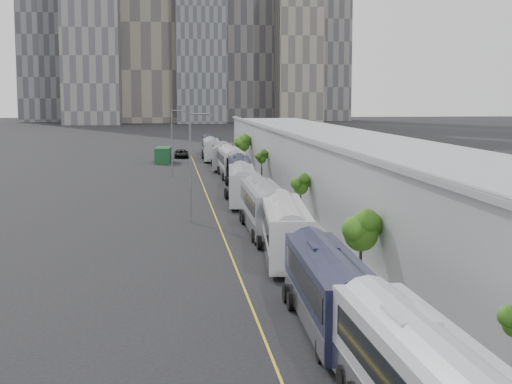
{
  "coord_description": "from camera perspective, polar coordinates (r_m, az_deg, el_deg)",
  "views": [
    {
      "loc": [
        -5.76,
        -16.01,
        11.01
      ],
      "look_at": [
        1.56,
        48.99,
        3.0
      ],
      "focal_mm": 55.0,
      "sensor_mm": 36.0,
      "label": 1
    }
  ],
  "objects": [
    {
      "name": "lane_line",
      "position": [
        71.99,
        -2.96,
        -1.82
      ],
      "size": [
        0.12,
        160.0,
        0.02
      ],
      "primitive_type": "cube",
      "color": "gold",
      "rests_on": "ground"
    },
    {
      "name": "shipping_container",
      "position": [
        131.33,
        -6.76,
        2.69
      ],
      "size": [
        2.86,
        7.02,
        2.58
      ],
      "primitive_type": "cube",
      "rotation": [
        0.0,
        0.0,
        -0.07
      ],
      "color": "#11381D",
      "rests_on": "ground"
    },
    {
      "name": "sidewalk",
      "position": [
        73.35,
        5.26,
        -1.63
      ],
      "size": [
        10.0,
        170.0,
        0.12
      ],
      "primitive_type": "cube",
      "color": "gray",
      "rests_on": "ground"
    },
    {
      "name": "street_lamp_far",
      "position": [
        107.81,
        -6.05,
        3.89
      ],
      "size": [
        2.04,
        0.22,
        9.17
      ],
      "color": "#59595E",
      "rests_on": "ground"
    },
    {
      "name": "bus_2",
      "position": [
        53.16,
        2.13,
        -3.13
      ],
      "size": [
        3.89,
        13.78,
        3.97
      ],
      "rotation": [
        0.0,
        0.0,
        -0.09
      ],
      "color": "silver",
      "rests_on": "ground"
    },
    {
      "name": "bus_7",
      "position": [
        119.56,
        -2.46,
        2.47
      ],
      "size": [
        3.86,
        13.34,
        3.85
      ],
      "rotation": [
        0.0,
        0.0,
        -0.09
      ],
      "color": "gray",
      "rests_on": "ground"
    },
    {
      "name": "tree_1",
      "position": [
        47.68,
        7.65,
        -2.71
      ],
      "size": [
        2.09,
        2.09,
        4.1
      ],
      "color": "black",
      "rests_on": "ground"
    },
    {
      "name": "bus_4",
      "position": [
        80.73,
        -1.04,
        0.31
      ],
      "size": [
        3.66,
        13.36,
        3.86
      ],
      "rotation": [
        0.0,
        0.0,
        -0.08
      ],
      "color": "#A2A5AB",
      "rests_on": "ground"
    },
    {
      "name": "bus_1",
      "position": [
        37.64,
        5.32,
        -7.52
      ],
      "size": [
        3.01,
        13.1,
        3.81
      ],
      "rotation": [
        0.0,
        0.0,
        -0.03
      ],
      "color": "#161933",
      "rests_on": "ground"
    },
    {
      "name": "tree_3",
      "position": [
        100.69,
        0.42,
        2.47
      ],
      "size": [
        1.18,
        1.18,
        3.78
      ],
      "color": "black",
      "rests_on": "ground"
    },
    {
      "name": "bus_3",
      "position": [
        64.16,
        0.56,
        -1.39
      ],
      "size": [
        3.01,
        13.6,
        3.97
      ],
      "rotation": [
        0.0,
        0.0,
        -0.01
      ],
      "color": "gray",
      "rests_on": "ground"
    },
    {
      "name": "bus_6",
      "position": [
        107.74,
        -1.85,
        2.02
      ],
      "size": [
        3.07,
        13.85,
        4.04
      ],
      "rotation": [
        0.0,
        0.0,
        0.0
      ],
      "color": "silver",
      "rests_on": "ground"
    },
    {
      "name": "depot",
      "position": [
        73.83,
        8.33,
        1.08
      ],
      "size": [
        12.45,
        160.4,
        7.2
      ],
      "color": "gray",
      "rests_on": "ground"
    },
    {
      "name": "bus_9",
      "position": [
        148.64,
        -3.36,
        3.31
      ],
      "size": [
        2.77,
        12.38,
        3.6
      ],
      "rotation": [
        0.0,
        0.0,
        0.02
      ],
      "color": "black",
      "rests_on": "ground"
    },
    {
      "name": "suv",
      "position": [
        141.47,
        -5.45,
        2.79
      ],
      "size": [
        2.52,
        5.45,
        1.51
      ],
      "primitive_type": "imported",
      "rotation": [
        0.0,
        0.0,
        0.0
      ],
      "color": "black",
      "rests_on": "ground"
    },
    {
      "name": "street_lamp_near",
      "position": [
        68.64,
        -4.66,
        2.35
      ],
      "size": [
        2.04,
        0.22,
        9.58
      ],
      "color": "#59595E",
      "rests_on": "ground"
    },
    {
      "name": "tree_2",
      "position": [
        70.92,
        3.27,
        0.45
      ],
      "size": [
        1.34,
        1.34,
        3.69
      ],
      "color": "black",
      "rests_on": "ground"
    },
    {
      "name": "tree_4",
      "position": [
        121.02,
        -1.0,
        3.64
      ],
      "size": [
        2.27,
        2.27,
        5.11
      ],
      "color": "black",
      "rests_on": "ground"
    },
    {
      "name": "bus_5",
      "position": [
        93.88,
        -1.19,
        1.22
      ],
      "size": [
        3.4,
        13.07,
        3.78
      ],
      "rotation": [
        0.0,
        0.0,
        -0.06
      ],
      "color": "black",
      "rests_on": "ground"
    },
    {
      "name": "bus_8",
      "position": [
        135.03,
        -3.27,
        2.98
      ],
      "size": [
        3.08,
        13.13,
        3.82
      ],
      "rotation": [
        0.0,
        0.0,
        -0.03
      ],
      "color": "#A0A3AA",
      "rests_on": "ground"
    },
    {
      "name": "skyline",
      "position": [
        342.52,
        -6.07,
        13.62
      ],
      "size": [
        145.0,
        64.0,
        120.0
      ],
      "color": "slate",
      "rests_on": "ground"
    }
  ]
}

